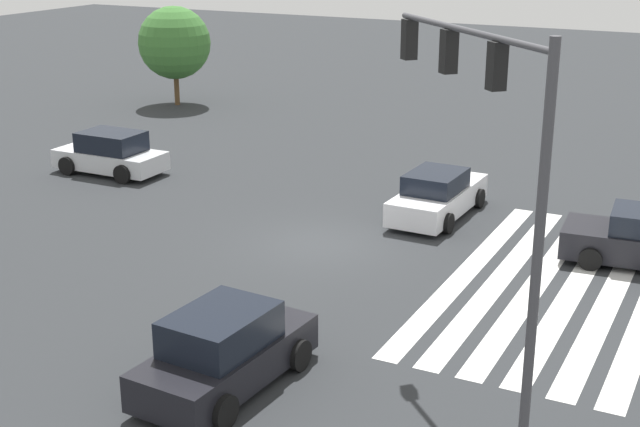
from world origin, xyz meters
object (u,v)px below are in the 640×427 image
(traffic_signal_mast, at_px, (489,137))
(car_2, at_px, (438,195))
(car_3, at_px, (225,351))
(car_1, at_px, (111,154))
(tree_corner_a, at_px, (174,43))

(traffic_signal_mast, xyz_separation_m, car_2, (10.87, 4.65, -4.74))
(traffic_signal_mast, bearing_deg, car_3, 63.06)
(traffic_signal_mast, distance_m, car_3, 6.84)
(traffic_signal_mast, bearing_deg, car_1, 14.61)
(traffic_signal_mast, bearing_deg, tree_corner_a, 0.98)
(car_3, xyz_separation_m, tree_corner_a, (23.59, 18.04, 2.38))
(car_2, xyz_separation_m, tree_corner_a, (11.16, 18.15, 2.47))
(car_2, bearing_deg, car_1, 94.81)
(traffic_signal_mast, height_order, car_1, traffic_signal_mast)
(traffic_signal_mast, height_order, car_3, traffic_signal_mast)
(car_2, xyz_separation_m, car_3, (-12.42, 0.11, 0.09))
(car_1, relative_size, car_3, 0.95)
(traffic_signal_mast, height_order, car_2, traffic_signal_mast)
(traffic_signal_mast, relative_size, car_2, 1.57)
(car_2, bearing_deg, car_3, -178.85)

